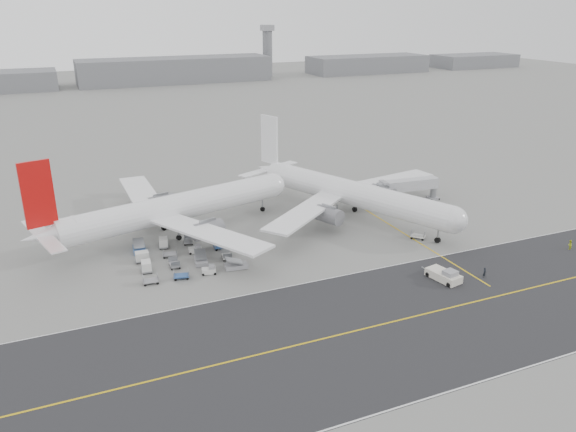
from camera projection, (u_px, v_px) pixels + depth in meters
name	position (u px, v px, depth m)	size (l,w,h in m)	color
ground	(283.00, 281.00, 92.33)	(700.00, 700.00, 0.00)	gray
taxiway	(365.00, 328.00, 78.69)	(220.00, 59.00, 0.03)	#2A2A2C
horizon_buildings	(159.00, 83.00, 327.16)	(520.00, 28.00, 28.00)	slate
control_tower	(267.00, 50.00, 351.46)	(7.00, 7.00, 31.25)	slate
airliner_a	(171.00, 209.00, 108.97)	(53.71, 52.53, 18.93)	white
airliner_b	(348.00, 192.00, 118.92)	(49.93, 51.12, 18.69)	white
pushback_tug	(444.00, 275.00, 92.17)	(3.86, 7.78, 2.19)	silver
jet_bridge	(410.00, 186.00, 127.93)	(14.95, 3.92, 5.60)	gray
gse_cluster	(185.00, 260.00, 99.86)	(21.93, 21.14, 1.97)	#96969B
stray_dolly	(418.00, 239.00, 109.05)	(1.70, 2.76, 1.70)	silver
ground_crew_a	(485.00, 273.00, 93.09)	(0.65, 0.43, 1.79)	black
ground_crew_b	(570.00, 245.00, 103.96)	(0.89, 0.69, 1.83)	#C6D519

